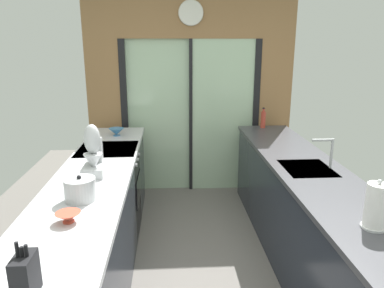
{
  "coord_description": "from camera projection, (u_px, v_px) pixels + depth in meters",
  "views": [
    {
      "loc": [
        -0.28,
        -2.34,
        1.96
      ],
      "look_at": [
        -0.08,
        0.88,
        1.06
      ],
      "focal_mm": 34.27,
      "sensor_mm": 36.0,
      "label": 1
    }
  ],
  "objects": [
    {
      "name": "stock_pot",
      "position": [
        80.0,
        189.0,
        2.47
      ],
      "size": [
        0.21,
        0.21,
        0.18
      ],
      "color": "#B7BABC",
      "rests_on": "left_counter_run"
    },
    {
      "name": "stand_mixer",
      "position": [
        94.0,
        155.0,
        2.93
      ],
      "size": [
        0.17,
        0.27,
        0.42
      ],
      "color": "#B7BABC",
      "rests_on": "left_counter_run"
    },
    {
      "name": "back_wall_unit",
      "position": [
        191.0,
        77.0,
        4.69
      ],
      "size": [
        2.64,
        0.12,
        2.7
      ],
      "color": "olive",
      "rests_on": "ground_plane"
    },
    {
      "name": "right_counter_run",
      "position": [
        316.0,
        230.0,
        3.01
      ],
      "size": [
        0.62,
        3.8,
        0.92
      ],
      "color": "#1E232D",
      "rests_on": "ground_plane"
    },
    {
      "name": "soap_bottle",
      "position": [
        263.0,
        119.0,
        4.57
      ],
      "size": [
        0.06,
        0.06,
        0.25
      ],
      "color": "#B23D2D",
      "rests_on": "right_counter_run"
    },
    {
      "name": "ground_plane",
      "position": [
        202.0,
        264.0,
        3.37
      ],
      "size": [
        5.04,
        7.6,
        0.02
      ],
      "primitive_type": "cube",
      "color": "slate"
    },
    {
      "name": "left_counter_run",
      "position": [
        87.0,
        249.0,
        2.74
      ],
      "size": [
        0.62,
        3.8,
        0.92
      ],
      "color": "#1E232D",
      "rests_on": "ground_plane"
    },
    {
      "name": "mixing_bowl_far",
      "position": [
        116.0,
        132.0,
        4.2
      ],
      "size": [
        0.17,
        0.17,
        0.09
      ],
      "color": "teal",
      "rests_on": "left_counter_run"
    },
    {
      "name": "sink_faucet",
      "position": [
        328.0,
        148.0,
        3.09
      ],
      "size": [
        0.19,
        0.02,
        0.26
      ],
      "color": "#B7BABC",
      "rests_on": "right_counter_run"
    },
    {
      "name": "knife_block",
      "position": [
        25.0,
        276.0,
        1.53
      ],
      "size": [
        0.08,
        0.14,
        0.25
      ],
      "color": "black",
      "rests_on": "left_counter_run"
    },
    {
      "name": "oven_range",
      "position": [
        110.0,
        191.0,
        3.82
      ],
      "size": [
        0.6,
        0.6,
        0.92
      ],
      "color": "black",
      "rests_on": "ground_plane"
    },
    {
      "name": "paper_towel_roll",
      "position": [
        376.0,
        206.0,
        2.08
      ],
      "size": [
        0.14,
        0.14,
        0.3
      ],
      "color": "#B7BABC",
      "rests_on": "right_counter_run"
    },
    {
      "name": "mixing_bowl_mid",
      "position": [
        68.0,
        217.0,
        2.18
      ],
      "size": [
        0.15,
        0.15,
        0.06
      ],
      "color": "#BC4C38",
      "rests_on": "left_counter_run"
    }
  ]
}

